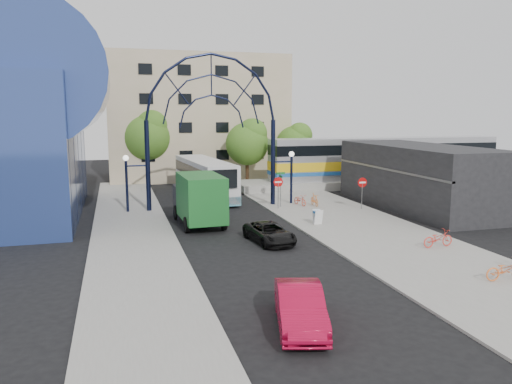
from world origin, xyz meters
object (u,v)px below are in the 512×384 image
object	(u,v)px
sandwich_board	(318,215)
black_suv	(270,233)
gateway_arch	(212,100)
tree_north_c	(296,143)
do_not_enter_sign	(362,186)
bike_near_b	(314,200)
bike_near_a	(300,200)
street_name_sign	(281,182)
tree_north_b	(148,135)
bike_far_c	(506,270)
train_car	(386,158)
tree_north_a	(248,141)
green_truck	(198,199)
city_bus	(205,178)
red_sedan	(300,307)
bike_far_a	(438,238)
stop_sign	(278,185)

from	to	relation	value
sandwich_board	black_suv	size ratio (longest dim) A/B	0.23
gateway_arch	tree_north_c	size ratio (longest dim) A/B	2.10
gateway_arch	black_suv	xyz separation A→B (m)	(1.18, -11.31, -7.96)
do_not_enter_sign	bike_near_b	xyz separation A→B (m)	(-2.99, 2.34, -1.36)
bike_near_a	street_name_sign	bearing A→B (deg)	176.54
do_not_enter_sign	bike_near_a	distance (m)	5.14
tree_north_b	bike_near_b	size ratio (longest dim) A/B	4.90
tree_north_b	bike_far_c	world-z (taller)	tree_north_b
gateway_arch	train_car	bearing A→B (deg)	21.80
gateway_arch	do_not_enter_sign	size ratio (longest dim) A/B	5.50
tree_north_a	green_truck	xyz separation A→B (m)	(-8.15, -17.20, -2.85)
green_truck	city_bus	bearing A→B (deg)	75.60
city_bus	bike_far_c	size ratio (longest dim) A/B	6.60
street_name_sign	bike_far_c	world-z (taller)	street_name_sign
red_sedan	bike_far_a	distance (m)	13.41
sandwich_board	green_truck	xyz separation A→B (m)	(-7.62, 2.75, 1.01)
street_name_sign	black_suv	distance (m)	10.81
sandwich_board	train_car	distance (m)	21.65
stop_sign	tree_north_b	xyz separation A→B (m)	(-8.68, 17.93, 3.27)
black_suv	sandwich_board	bearing A→B (deg)	29.24
stop_sign	tree_north_c	size ratio (longest dim) A/B	0.38
tree_north_a	city_bus	distance (m)	9.15
tree_north_a	bike_far_a	bearing A→B (deg)	-82.24
do_not_enter_sign	tree_north_c	size ratio (longest dim) A/B	0.38
tree_north_c	bike_near_a	world-z (taller)	tree_north_c
gateway_arch	bike_far_c	world-z (taller)	gateway_arch
sandwich_board	bike_far_a	distance (m)	8.36
bike_far_a	bike_far_c	xyz separation A→B (m)	(-0.59, -5.71, 0.00)
sandwich_board	bike_near_a	world-z (taller)	sandwich_board
do_not_enter_sign	bike_far_c	world-z (taller)	do_not_enter_sign
gateway_arch	city_bus	distance (m)	8.71
bike_near_b	bike_near_a	bearing A→B (deg)	155.12
street_name_sign	sandwich_board	world-z (taller)	street_name_sign
sandwich_board	tree_north_c	bearing A→B (deg)	73.45
tree_north_a	stop_sign	bearing A→B (deg)	-95.42
tree_north_a	bike_far_c	world-z (taller)	tree_north_a
street_name_sign	city_bus	world-z (taller)	city_bus
street_name_sign	black_suv	bearing A→B (deg)	-112.09
sandwich_board	bike_far_c	distance (m)	13.42
green_truck	bike_near_b	bearing A→B (deg)	17.65
sandwich_board	tree_north_b	xyz separation A→B (m)	(-9.48, 23.95, 4.52)
sandwich_board	red_sedan	xyz separation A→B (m)	(-6.87, -14.74, 0.01)
street_name_sign	city_bus	size ratio (longest dim) A/B	0.22
train_car	tree_north_a	distance (m)	14.52
tree_north_a	bike_near_a	world-z (taller)	tree_north_a
street_name_sign	city_bus	xyz separation A→B (m)	(-4.89, 6.86, -0.36)
sandwich_board	tree_north_a	size ratio (longest dim) A/B	0.14
train_car	tree_north_a	xyz separation A→B (m)	(-13.88, 3.93, 1.71)
bike_near_b	black_suv	bearing A→B (deg)	-123.40
do_not_enter_sign	tree_north_b	size ratio (longest dim) A/B	0.31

